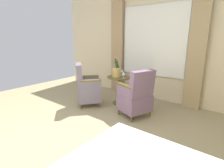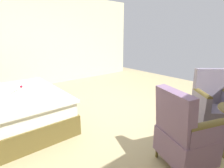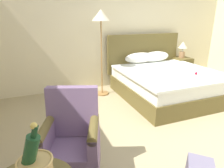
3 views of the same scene
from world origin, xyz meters
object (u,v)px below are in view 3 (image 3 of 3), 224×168
(bed, at_px, (165,81))
(nightstand, at_px, (180,69))
(wine_glass_near_bucket, at_px, (37,154))
(bedside_lamp, at_px, (183,48))
(floor_lamp_brass, at_px, (101,23))
(armchair_by_window, at_px, (72,144))

(bed, height_order, nightstand, bed)
(bed, bearing_deg, wine_glass_near_bucket, -140.17)
(nightstand, relative_size, bedside_lamp, 1.48)
(nightstand, relative_size, wine_glass_near_bucket, 4.09)
(nightstand, height_order, bedside_lamp, bedside_lamp)
(nightstand, relative_size, floor_lamp_brass, 0.34)
(nightstand, bearing_deg, wine_glass_near_bucket, -141.10)
(nightstand, xyz_separation_m, bedside_lamp, (-0.00, 0.00, 0.57))
(floor_lamp_brass, bearing_deg, armchair_by_window, -115.64)
(bedside_lamp, relative_size, floor_lamp_brass, 0.23)
(floor_lamp_brass, height_order, armchair_by_window, floor_lamp_brass)
(nightstand, distance_m, bedside_lamp, 0.57)
(nightstand, height_order, floor_lamp_brass, floor_lamp_brass)
(floor_lamp_brass, xyz_separation_m, wine_glass_near_bucket, (-1.38, -2.76, -0.75))
(bed, distance_m, bedside_lamp, 1.44)
(bedside_lamp, bearing_deg, bed, -143.49)
(wine_glass_near_bucket, distance_m, armchair_by_window, 0.71)
(bed, height_order, floor_lamp_brass, floor_lamp_brass)
(floor_lamp_brass, bearing_deg, bedside_lamp, 5.41)
(nightstand, distance_m, floor_lamp_brass, 2.62)
(bedside_lamp, bearing_deg, floor_lamp_brass, -174.59)
(bedside_lamp, distance_m, wine_glass_near_bucket, 4.74)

